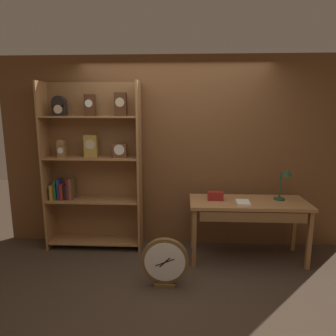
{
  "coord_description": "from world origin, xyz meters",
  "views": [
    {
      "loc": [
        0.12,
        -2.85,
        1.89
      ],
      "look_at": [
        -0.06,
        0.75,
        1.2
      ],
      "focal_mm": 32.44,
      "sensor_mm": 36.0,
      "label": 1
    }
  ],
  "objects_px": {
    "workbench": "(249,208)",
    "open_repair_manual": "(243,202)",
    "toolbox_small": "(215,196)",
    "bookshelf": "(91,164)",
    "desk_lamp": "(284,181)",
    "round_clock_large": "(165,262)"
  },
  "relations": [
    {
      "from": "workbench",
      "to": "toolbox_small",
      "type": "distance_m",
      "value": 0.44
    },
    {
      "from": "workbench",
      "to": "round_clock_large",
      "type": "bearing_deg",
      "value": -146.52
    },
    {
      "from": "bookshelf",
      "to": "round_clock_large",
      "type": "distance_m",
      "value": 1.68
    },
    {
      "from": "desk_lamp",
      "to": "workbench",
      "type": "bearing_deg",
      "value": -170.75
    },
    {
      "from": "workbench",
      "to": "open_repair_manual",
      "type": "height_order",
      "value": "open_repair_manual"
    },
    {
      "from": "bookshelf",
      "to": "round_clock_large",
      "type": "relative_size",
      "value": 4.09
    },
    {
      "from": "workbench",
      "to": "desk_lamp",
      "type": "relative_size",
      "value": 3.47
    },
    {
      "from": "bookshelf",
      "to": "round_clock_large",
      "type": "xyz_separation_m",
      "value": [
        1.05,
        -0.97,
        -0.88
      ]
    },
    {
      "from": "workbench",
      "to": "toolbox_small",
      "type": "relative_size",
      "value": 7.5
    },
    {
      "from": "desk_lamp",
      "to": "toolbox_small",
      "type": "height_order",
      "value": "desk_lamp"
    },
    {
      "from": "bookshelf",
      "to": "toolbox_small",
      "type": "distance_m",
      "value": 1.7
    },
    {
      "from": "bookshelf",
      "to": "toolbox_small",
      "type": "height_order",
      "value": "bookshelf"
    },
    {
      "from": "workbench",
      "to": "round_clock_large",
      "type": "height_order",
      "value": "workbench"
    },
    {
      "from": "open_repair_manual",
      "to": "round_clock_large",
      "type": "bearing_deg",
      "value": -144.01
    },
    {
      "from": "workbench",
      "to": "open_repair_manual",
      "type": "relative_size",
      "value": 6.64
    },
    {
      "from": "bookshelf",
      "to": "open_repair_manual",
      "type": "relative_size",
      "value": 10.22
    },
    {
      "from": "toolbox_small",
      "to": "round_clock_large",
      "type": "bearing_deg",
      "value": -129.87
    },
    {
      "from": "desk_lamp",
      "to": "open_repair_manual",
      "type": "bearing_deg",
      "value": -163.79
    },
    {
      "from": "toolbox_small",
      "to": "open_repair_manual",
      "type": "bearing_deg",
      "value": -21.89
    },
    {
      "from": "bookshelf",
      "to": "desk_lamp",
      "type": "distance_m",
      "value": 2.51
    },
    {
      "from": "desk_lamp",
      "to": "round_clock_large",
      "type": "xyz_separation_m",
      "value": [
        -1.45,
        -0.74,
        -0.74
      ]
    },
    {
      "from": "open_repair_manual",
      "to": "toolbox_small",
      "type": "bearing_deg",
      "value": 161.64
    }
  ]
}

